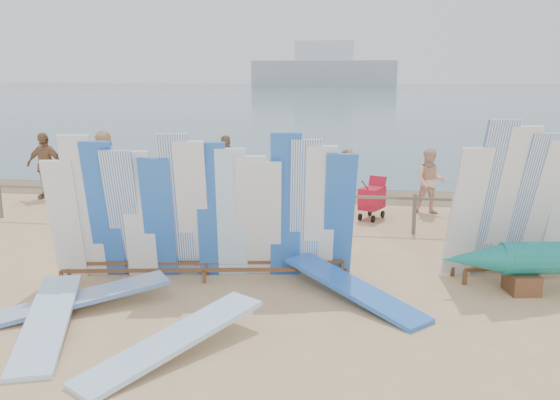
% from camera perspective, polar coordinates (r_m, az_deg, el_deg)
% --- Properties ---
extents(ground, '(160.00, 160.00, 0.00)m').
position_cam_1_polar(ground, '(11.04, -7.51, -6.43)').
color(ground, tan).
rests_on(ground, ground).
extents(ocean, '(320.00, 240.00, 0.02)m').
position_cam_1_polar(ocean, '(138.13, 7.55, 10.35)').
color(ocean, '#406072').
rests_on(ocean, ground).
extents(wet_sand_strip, '(40.00, 2.60, 0.01)m').
position_cam_1_polar(wet_sand_strip, '(17.84, -1.12, 0.73)').
color(wet_sand_strip, brown).
rests_on(wet_sand_strip, ground).
extents(distant_ship, '(45.00, 8.00, 14.00)m').
position_cam_1_polar(distant_ship, '(190.65, 4.26, 12.40)').
color(distant_ship, '#999EA3').
rests_on(distant_ship, ocean).
extents(fence, '(12.08, 0.08, 0.90)m').
position_cam_1_polar(fence, '(13.68, -4.11, -0.04)').
color(fence, '#726A56').
rests_on(fence, ground).
extents(main_surfboard_rack, '(5.17, 1.52, 2.56)m').
position_cam_1_polar(main_surfboard_rack, '(10.09, -7.37, -1.37)').
color(main_surfboard_rack, brown).
rests_on(main_surfboard_rack, ground).
extents(side_surfboard_rack, '(2.48, 1.39, 2.78)m').
position_cam_1_polar(side_surfboard_rack, '(10.89, 21.82, -0.66)').
color(side_surfboard_rack, brown).
rests_on(side_surfboard_rack, ground).
extents(vendor_table, '(1.04, 0.89, 1.16)m').
position_cam_1_polar(vendor_table, '(11.25, 3.34, -3.93)').
color(vendor_table, brown).
rests_on(vendor_table, ground).
extents(flat_board_a, '(1.43, 2.72, 0.37)m').
position_cam_1_polar(flat_board_a, '(8.87, -21.37, -11.85)').
color(flat_board_a, '#9CCFFB').
rests_on(flat_board_a, ground).
extents(flat_board_e, '(2.52, 2.02, 0.34)m').
position_cam_1_polar(flat_board_e, '(9.55, -18.81, -9.96)').
color(flat_board_e, white).
rests_on(flat_board_e, ground).
extents(flat_board_d, '(2.36, 2.23, 0.42)m').
position_cam_1_polar(flat_board_d, '(9.46, 7.08, -9.59)').
color(flat_board_d, blue).
rests_on(flat_board_d, ground).
extents(flat_board_b, '(1.92, 2.57, 0.40)m').
position_cam_1_polar(flat_board_b, '(7.82, -10.21, -14.48)').
color(flat_board_b, '#9CCFFB').
rests_on(flat_board_b, ground).
extents(beach_chair_left, '(0.80, 0.82, 0.95)m').
position_cam_1_polar(beach_chair_left, '(14.34, 0.80, -0.90)').
color(beach_chair_left, '#B31329').
rests_on(beach_chair_left, ground).
extents(beach_chair_right, '(0.58, 0.59, 0.78)m').
position_cam_1_polar(beach_chair_right, '(14.74, -1.53, -0.75)').
color(beach_chair_right, '#B31329').
rests_on(beach_chair_right, ground).
extents(stroller, '(0.78, 0.89, 1.03)m').
position_cam_1_polar(stroller, '(14.63, 8.85, -0.24)').
color(stroller, '#B31329').
rests_on(stroller, ground).
extents(beachgoer_extra_1, '(1.13, 0.54, 1.89)m').
position_cam_1_polar(beachgoer_extra_1, '(18.12, -21.71, 3.09)').
color(beachgoer_extra_1, '#8C6042').
rests_on(beachgoer_extra_1, ground).
extents(beachgoer_7, '(0.67, 0.65, 1.65)m').
position_cam_1_polar(beachgoer_7, '(15.13, 6.37, 1.83)').
color(beachgoer_7, '#8C6042').
rests_on(beachgoer_7, ground).
extents(beachgoer_4, '(1.18, 0.72, 1.88)m').
position_cam_1_polar(beachgoer_4, '(16.15, -5.15, 2.90)').
color(beachgoer_4, '#8C6042').
rests_on(beachgoer_4, ground).
extents(beachgoer_1, '(0.70, 0.66, 1.71)m').
position_cam_1_polar(beachgoer_1, '(17.90, -19.93, 2.83)').
color(beachgoer_1, '#8C6042').
rests_on(beachgoer_1, ground).
extents(beachgoer_8, '(0.82, 0.42, 1.66)m').
position_cam_1_polar(beachgoer_8, '(15.42, 14.26, 1.74)').
color(beachgoer_8, beige).
rests_on(beachgoer_8, ground).
extents(beachgoer_9, '(1.29, 1.02, 1.86)m').
position_cam_1_polar(beachgoer_9, '(17.00, 21.63, 2.52)').
color(beachgoer_9, tan).
rests_on(beachgoer_9, ground).
extents(beachgoer_11, '(1.59, 1.62, 1.85)m').
position_cam_1_polar(beachgoer_11, '(18.79, -16.57, 3.66)').
color(beachgoer_11, beige).
rests_on(beachgoer_11, ground).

